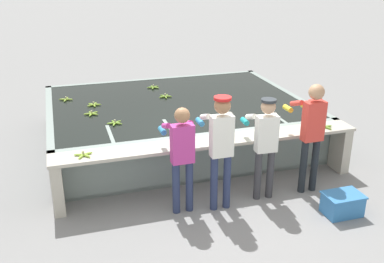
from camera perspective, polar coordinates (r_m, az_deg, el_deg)
The scene contains 17 objects.
ground_plane at distance 7.14m, azimuth 3.06°, elevation -8.00°, with size 80.00×80.00×0.00m, color gray.
wash_tank at distance 8.97m, azimuth -1.95°, elevation 1.28°, with size 4.91×3.75×0.84m.
work_ledge at distance 7.05m, azimuth 2.53°, elevation -2.82°, with size 4.91×0.45×0.84m.
worker_0 at distance 6.30m, azimuth -1.31°, elevation -2.46°, with size 0.41×0.71×1.60m.
worker_1 at distance 6.35m, azimuth 3.67°, elevation -1.28°, with size 0.41×0.72×1.73m.
worker_2 at distance 6.75m, azimuth 9.29°, elevation -0.98°, with size 0.43×0.72×1.60m.
worker_3 at distance 7.06m, azimuth 14.95°, elevation 0.47°, with size 0.41×0.72×1.76m.
banana_bunch_floating_0 at distance 8.77m, azimuth -12.38°, elevation 3.35°, with size 0.28×0.27×0.08m.
banana_bunch_floating_1 at distance 9.10m, azimuth -3.43°, elevation 4.49°, with size 0.28×0.27×0.08m.
banana_bunch_floating_2 at distance 9.23m, azimuth -15.71°, elevation 3.95°, with size 0.28×0.28×0.08m.
banana_bunch_floating_3 at distance 7.74m, azimuth -9.76°, elevation 1.09°, with size 0.27×0.28×0.08m.
banana_bunch_floating_4 at distance 8.28m, azimuth -12.64°, elevation 2.23°, with size 0.27×0.28×0.08m.
banana_bunch_floating_5 at distance 9.76m, azimuth -4.91°, elevation 5.62°, with size 0.27×0.28×0.08m.
banana_bunch_ledge_0 at distance 7.76m, azimuth 16.49°, elevation 0.59°, with size 0.27×0.28×0.08m.
banana_bunch_ledge_1 at distance 6.59m, azimuth -13.62°, elevation -2.89°, with size 0.28×0.27×0.08m.
knife_0 at distance 6.98m, azimuth 3.73°, elevation -0.98°, with size 0.18×0.33×0.02m.
crate at distance 6.91m, azimuth 18.56°, elevation -8.72°, with size 0.55×0.39×0.32m.
Camera 1 is at (-2.19, -5.81, 3.51)m, focal length 42.00 mm.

